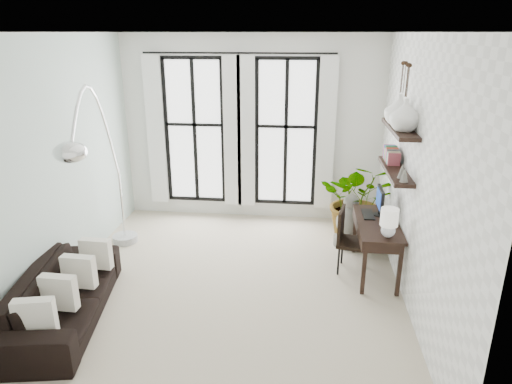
# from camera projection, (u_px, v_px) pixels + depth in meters

# --- Properties ---
(floor) EXTENTS (5.00, 5.00, 0.00)m
(floor) POSITION_uv_depth(u_px,v_px,m) (230.00, 285.00, 6.10)
(floor) COLOR #BDAF96
(floor) RESTS_ON ground
(ceiling) EXTENTS (5.00, 5.00, 0.00)m
(ceiling) POSITION_uv_depth(u_px,v_px,m) (224.00, 32.00, 5.03)
(ceiling) COLOR white
(ceiling) RESTS_ON wall_back
(wall_left) EXTENTS (0.00, 5.00, 5.00)m
(wall_left) POSITION_uv_depth(u_px,v_px,m) (53.00, 165.00, 5.80)
(wall_left) COLOR silver
(wall_left) RESTS_ON floor
(wall_right) EXTENTS (0.00, 5.00, 5.00)m
(wall_right) POSITION_uv_depth(u_px,v_px,m) (417.00, 177.00, 5.33)
(wall_right) COLOR white
(wall_right) RESTS_ON floor
(wall_back) EXTENTS (4.50, 0.00, 4.50)m
(wall_back) POSITION_uv_depth(u_px,v_px,m) (252.00, 130.00, 7.91)
(wall_back) COLOR white
(wall_back) RESTS_ON floor
(windows) EXTENTS (3.26, 0.13, 2.65)m
(windows) POSITION_uv_depth(u_px,v_px,m) (240.00, 133.00, 7.88)
(windows) COLOR white
(windows) RESTS_ON wall_back
(wall_shelves) EXTENTS (0.25, 1.30, 0.60)m
(wall_shelves) POSITION_uv_depth(u_px,v_px,m) (396.00, 153.00, 5.88)
(wall_shelves) COLOR black
(wall_shelves) RESTS_ON wall_right
(sofa) EXTENTS (1.18, 2.24, 0.62)m
(sofa) POSITION_uv_depth(u_px,v_px,m) (63.00, 295.00, 5.30)
(sofa) COLOR black
(sofa) RESTS_ON floor
(throw_pillows) EXTENTS (0.40, 1.52, 0.40)m
(throw_pillows) POSITION_uv_depth(u_px,v_px,m) (69.00, 281.00, 5.22)
(throw_pillows) COLOR silver
(throw_pillows) RESTS_ON sofa
(plant) EXTENTS (1.27, 1.12, 1.34)m
(plant) POSITION_uv_depth(u_px,v_px,m) (359.00, 200.00, 7.26)
(plant) COLOR #2D7228
(plant) RESTS_ON floor
(desk) EXTENTS (0.55, 1.30, 1.16)m
(desk) POSITION_uv_depth(u_px,v_px,m) (378.00, 227.00, 6.15)
(desk) COLOR black
(desk) RESTS_ON floor
(desk_chair) EXTENTS (0.52, 0.52, 0.92)m
(desk_chair) POSITION_uv_depth(u_px,v_px,m) (348.00, 236.00, 6.32)
(desk_chair) COLOR black
(desk_chair) RESTS_ON floor
(arc_lamp) EXTENTS (0.77, 2.41, 2.62)m
(arc_lamp) POSITION_uv_depth(u_px,v_px,m) (95.00, 130.00, 5.71)
(arc_lamp) COLOR silver
(arc_lamp) RESTS_ON floor
(buddha) EXTENTS (0.47, 0.47, 0.85)m
(buddha) POSITION_uv_depth(u_px,v_px,m) (350.00, 224.00, 7.14)
(buddha) COLOR slate
(buddha) RESTS_ON floor
(vase_a) EXTENTS (0.37, 0.37, 0.38)m
(vase_a) POSITION_uv_depth(u_px,v_px,m) (405.00, 115.00, 5.43)
(vase_a) COLOR white
(vase_a) RESTS_ON shelf_upper
(vase_b) EXTENTS (0.37, 0.37, 0.38)m
(vase_b) POSITION_uv_depth(u_px,v_px,m) (399.00, 110.00, 5.81)
(vase_b) COLOR white
(vase_b) RESTS_ON shelf_upper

